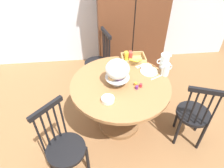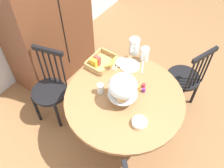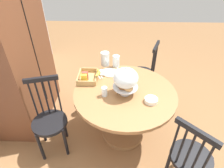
{
  "view_description": "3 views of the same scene",
  "coord_description": "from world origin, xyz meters",
  "px_view_note": "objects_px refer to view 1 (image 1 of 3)",
  "views": [
    {
      "loc": [
        -0.28,
        -1.7,
        2.27
      ],
      "look_at": [
        -0.09,
        0.1,
        0.74
      ],
      "focal_mm": 32.31,
      "sensor_mm": 36.0,
      "label": 1
    },
    {
      "loc": [
        -1.25,
        -0.63,
        2.67
      ],
      "look_at": [
        0.01,
        0.25,
        0.84
      ],
      "focal_mm": 39.45,
      "sensor_mm": 36.0,
      "label": 2
    },
    {
      "loc": [
        -1.68,
        0.19,
        2.06
      ],
      "look_at": [
        0.01,
        0.25,
        0.84
      ],
      "focal_mm": 29.64,
      "sensor_mm": 36.0,
      "label": 3
    }
  ],
  "objects_px": {
    "milk_pitcher": "(164,62)",
    "cereal_basket": "(132,58)",
    "windsor_chair_facing_door": "(99,63)",
    "china_plate_small": "(146,67)",
    "china_plate_large": "(149,71)",
    "drinking_glass": "(111,69)",
    "cereal_bowl": "(108,99)",
    "dining_table": "(120,97)",
    "orange_juice_pitcher": "(166,70)",
    "windsor_chair_near_window": "(64,148)",
    "windsor_chair_by_cabinet": "(193,115)",
    "wooden_armoire": "(131,16)",
    "pastry_stand_with_dome": "(117,70)"
  },
  "relations": [
    {
      "from": "milk_pitcher",
      "to": "cereal_basket",
      "type": "bearing_deg",
      "value": 154.07
    },
    {
      "from": "windsor_chair_near_window",
      "to": "orange_juice_pitcher",
      "type": "distance_m",
      "value": 1.47
    },
    {
      "from": "pastry_stand_with_dome",
      "to": "cereal_bowl",
      "type": "xyz_separation_m",
      "value": [
        -0.13,
        -0.28,
        -0.17
      ]
    },
    {
      "from": "dining_table",
      "to": "drinking_glass",
      "type": "xyz_separation_m",
      "value": [
        -0.08,
        0.23,
        0.27
      ]
    },
    {
      "from": "orange_juice_pitcher",
      "to": "milk_pitcher",
      "type": "relative_size",
      "value": 0.87
    },
    {
      "from": "wooden_armoire",
      "to": "china_plate_large",
      "type": "height_order",
      "value": "wooden_armoire"
    },
    {
      "from": "wooden_armoire",
      "to": "windsor_chair_by_cabinet",
      "type": "height_order",
      "value": "wooden_armoire"
    },
    {
      "from": "orange_juice_pitcher",
      "to": "cereal_basket",
      "type": "xyz_separation_m",
      "value": [
        -0.35,
        0.34,
        -0.03
      ]
    },
    {
      "from": "windsor_chair_by_cabinet",
      "to": "windsor_chair_facing_door",
      "type": "bearing_deg",
      "value": 131.42
    },
    {
      "from": "orange_juice_pitcher",
      "to": "pastry_stand_with_dome",
      "type": "bearing_deg",
      "value": -169.55
    },
    {
      "from": "wooden_armoire",
      "to": "orange_juice_pitcher",
      "type": "relative_size",
      "value": 11.36
    },
    {
      "from": "china_plate_large",
      "to": "dining_table",
      "type": "bearing_deg",
      "value": -154.14
    },
    {
      "from": "dining_table",
      "to": "milk_pitcher",
      "type": "height_order",
      "value": "milk_pitcher"
    },
    {
      "from": "china_plate_large",
      "to": "china_plate_small",
      "type": "distance_m",
      "value": 0.09
    },
    {
      "from": "dining_table",
      "to": "pastry_stand_with_dome",
      "type": "relative_size",
      "value": 3.45
    },
    {
      "from": "dining_table",
      "to": "china_plate_large",
      "type": "bearing_deg",
      "value": 25.86
    },
    {
      "from": "windsor_chair_by_cabinet",
      "to": "dining_table",
      "type": "bearing_deg",
      "value": 158.5
    },
    {
      "from": "orange_juice_pitcher",
      "to": "cereal_basket",
      "type": "bearing_deg",
      "value": 135.72
    },
    {
      "from": "windsor_chair_facing_door",
      "to": "china_plate_small",
      "type": "height_order",
      "value": "windsor_chair_facing_door"
    },
    {
      "from": "wooden_armoire",
      "to": "china_plate_large",
      "type": "distance_m",
      "value": 1.23
    },
    {
      "from": "china_plate_large",
      "to": "orange_juice_pitcher",
      "type": "bearing_deg",
      "value": -22.74
    },
    {
      "from": "dining_table",
      "to": "china_plate_small",
      "type": "height_order",
      "value": "china_plate_small"
    },
    {
      "from": "cereal_basket",
      "to": "china_plate_large",
      "type": "relative_size",
      "value": 1.44
    },
    {
      "from": "windsor_chair_near_window",
      "to": "cereal_basket",
      "type": "height_order",
      "value": "windsor_chair_near_window"
    },
    {
      "from": "windsor_chair_by_cabinet",
      "to": "orange_juice_pitcher",
      "type": "relative_size",
      "value": 5.65
    },
    {
      "from": "cereal_basket",
      "to": "china_plate_small",
      "type": "bearing_deg",
      "value": -49.14
    },
    {
      "from": "wooden_armoire",
      "to": "windsor_chair_near_window",
      "type": "distance_m",
      "value": 2.32
    },
    {
      "from": "windsor_chair_by_cabinet",
      "to": "drinking_glass",
      "type": "relative_size",
      "value": 8.86
    },
    {
      "from": "windsor_chair_by_cabinet",
      "to": "pastry_stand_with_dome",
      "type": "xyz_separation_m",
      "value": [
        -0.87,
        0.33,
        0.48
      ]
    },
    {
      "from": "china_plate_small",
      "to": "drinking_glass",
      "type": "distance_m",
      "value": 0.46
    },
    {
      "from": "windsor_chair_near_window",
      "to": "windsor_chair_by_cabinet",
      "type": "relative_size",
      "value": 1.0
    },
    {
      "from": "pastry_stand_with_dome",
      "to": "drinking_glass",
      "type": "xyz_separation_m",
      "value": [
        -0.04,
        0.23,
        -0.14
      ]
    },
    {
      "from": "windsor_chair_by_cabinet",
      "to": "china_plate_large",
      "type": "bearing_deg",
      "value": 130.5
    },
    {
      "from": "china_plate_large",
      "to": "milk_pitcher",
      "type": "bearing_deg",
      "value": 20.45
    },
    {
      "from": "milk_pitcher",
      "to": "china_plate_large",
      "type": "relative_size",
      "value": 0.91
    },
    {
      "from": "china_plate_large",
      "to": "pastry_stand_with_dome",
      "type": "bearing_deg",
      "value": -156.42
    },
    {
      "from": "windsor_chair_near_window",
      "to": "drinking_glass",
      "type": "distance_m",
      "value": 1.07
    },
    {
      "from": "drinking_glass",
      "to": "windsor_chair_facing_door",
      "type": "bearing_deg",
      "value": 102.38
    },
    {
      "from": "dining_table",
      "to": "china_plate_large",
      "type": "height_order",
      "value": "china_plate_large"
    },
    {
      "from": "cereal_basket",
      "to": "drinking_glass",
      "type": "distance_m",
      "value": 0.38
    },
    {
      "from": "cereal_bowl",
      "to": "milk_pitcher",
      "type": "bearing_deg",
      "value": 34.97
    },
    {
      "from": "dining_table",
      "to": "cereal_bowl",
      "type": "height_order",
      "value": "cereal_bowl"
    },
    {
      "from": "dining_table",
      "to": "milk_pitcher",
      "type": "relative_size",
      "value": 5.95
    },
    {
      "from": "china_plate_large",
      "to": "drinking_glass",
      "type": "relative_size",
      "value": 2.0
    },
    {
      "from": "milk_pitcher",
      "to": "drinking_glass",
      "type": "xyz_separation_m",
      "value": [
        -0.68,
        -0.04,
        -0.03
      ]
    },
    {
      "from": "windsor_chair_facing_door",
      "to": "cereal_bowl",
      "type": "xyz_separation_m",
      "value": [
        0.05,
        -1.14,
        0.31
      ]
    },
    {
      "from": "wooden_armoire",
      "to": "dining_table",
      "type": "distance_m",
      "value": 1.52
    },
    {
      "from": "windsor_chair_near_window",
      "to": "orange_juice_pitcher",
      "type": "relative_size",
      "value": 5.65
    },
    {
      "from": "cereal_basket",
      "to": "wooden_armoire",
      "type": "bearing_deg",
      "value": 81.64
    },
    {
      "from": "dining_table",
      "to": "windsor_chair_by_cabinet",
      "type": "bearing_deg",
      "value": -21.5
    }
  ]
}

